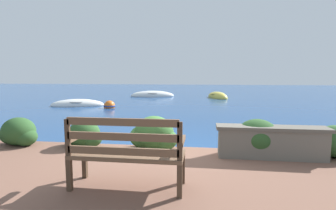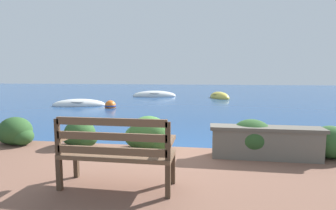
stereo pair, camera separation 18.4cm
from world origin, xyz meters
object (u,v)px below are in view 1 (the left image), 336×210
object	(u,v)px
park_bench	(126,151)
mooring_buoy	(109,106)
rowboat_nearest	(78,105)
rowboat_mid	(218,97)
rowboat_far	(152,96)

from	to	relation	value
park_bench	mooring_buoy	xyz separation A→B (m)	(-3.77, 9.47, -0.61)
rowboat_nearest	rowboat_mid	world-z (taller)	rowboat_mid
park_bench	rowboat_far	size ratio (longest dim) A/B	0.42
park_bench	mooring_buoy	size ratio (longest dim) A/B	2.34
park_bench	rowboat_far	world-z (taller)	park_bench
rowboat_nearest	rowboat_far	xyz separation A→B (m)	(2.77, 6.46, 0.01)
park_bench	rowboat_mid	xyz separation A→B (m)	(1.89, 15.97, -0.64)
rowboat_far	park_bench	bearing A→B (deg)	88.57
park_bench	rowboat_mid	size ratio (longest dim) A/B	0.54
rowboat_mid	mooring_buoy	world-z (taller)	rowboat_mid
rowboat_mid	rowboat_far	xyz separation A→B (m)	(-4.86, 0.49, -0.00)
rowboat_far	mooring_buoy	world-z (taller)	rowboat_far
mooring_buoy	rowboat_mid	bearing A→B (deg)	48.96
rowboat_nearest	mooring_buoy	world-z (taller)	same
park_bench	rowboat_nearest	distance (m)	11.55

